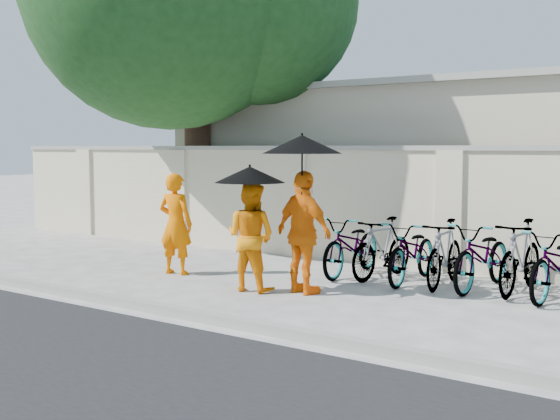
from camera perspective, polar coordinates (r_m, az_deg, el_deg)
The scene contains 16 objects.
ground at distance 10.23m, azimuth -3.59°, elevation -6.46°, with size 80.00×80.00×0.00m, color beige.
kerb at distance 8.99m, azimuth -10.46°, elevation -7.77°, with size 40.00×0.16×0.12m, color gray.
compound_wall at distance 12.25m, azimuth 9.52°, elevation 0.13°, with size 20.00×0.30×2.00m, color beige.
building_behind at distance 15.42m, azimuth 19.09°, elevation 3.16°, with size 14.00×6.00×3.20m, color #BAAF99.
monk_left at distance 11.44m, azimuth -8.48°, elevation -1.12°, with size 0.60×0.39×1.64m, color #FC7000.
monk_center at distance 10.03m, azimuth -2.40°, elevation -2.17°, with size 0.76×0.59×1.56m, color orange.
parasol_center at distance 9.86m, azimuth -2.47°, elevation 2.89°, with size 1.00×1.00×0.90m.
monk_right at distance 9.79m, azimuth 1.95°, elevation -1.84°, with size 1.01×0.42×1.73m, color orange.
parasol_right at distance 9.64m, azimuth 1.81°, elevation 5.35°, with size 1.11×1.11×1.24m.
bike_0 at distance 11.31m, azimuth 5.88°, elevation -2.89°, with size 0.64×1.83×0.96m, color gray.
bike_1 at distance 11.08m, azimuth 8.30°, elevation -3.09°, with size 0.45×1.60×0.96m, color gray.
bike_2 at distance 10.84m, azimuth 10.73°, elevation -3.35°, with size 0.63×1.79×0.94m, color gray.
bike_3 at distance 10.59m, azimuth 13.24°, elevation -3.46°, with size 0.47×1.65×0.99m, color gray.
bike_4 at distance 10.54m, azimuth 16.17°, elevation -3.59°, with size 0.65×1.87×0.98m, color gray.
bike_5 at distance 10.40m, azimuth 18.96°, elevation -3.62°, with size 0.49×1.73×1.04m, color gray.
bike_6 at distance 10.19m, azimuth 21.67°, elevation -4.11°, with size 0.64×1.83×0.96m, color gray.
Camera 1 is at (6.29, -7.80, 2.05)m, focal length 45.00 mm.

